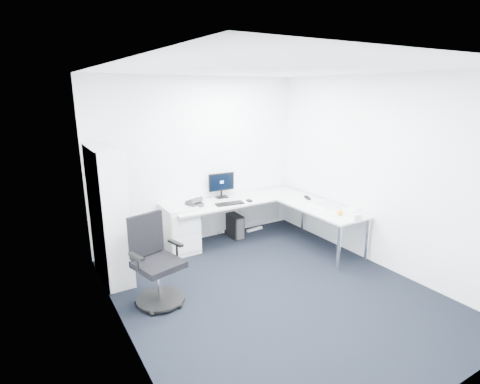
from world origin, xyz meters
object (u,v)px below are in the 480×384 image
bookshelf (109,215)px  task_chair (158,262)px  l_desk (250,225)px  monitor (222,185)px  laptop (331,197)px

bookshelf → task_chair: 1.07m
l_desk → monitor: monitor is taller
l_desk → bookshelf: bearing=178.7°
l_desk → monitor: (-0.20, 0.58, 0.57)m
monitor → laptop: bearing=-39.9°
l_desk → task_chair: bearing=-153.9°
task_chair → monitor: 2.26m
l_desk → bookshelf: bookshelf is taller
task_chair → laptop: bearing=-10.0°
l_desk → bookshelf: (-2.17, 0.05, 0.55)m
laptop → bookshelf: bearing=166.1°
task_chair → monitor: (1.65, 1.49, 0.39)m
l_desk → bookshelf: size_ratio=1.34×
monitor → laptop: size_ratio=1.28×
monitor → l_desk: bearing=-66.6°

